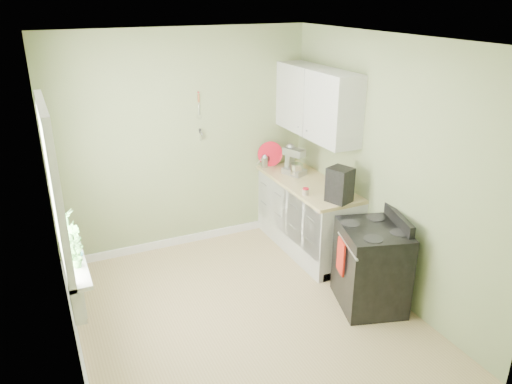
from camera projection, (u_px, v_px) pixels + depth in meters
name	position (u px, v px, depth m)	size (l,w,h in m)	color
floor	(245.00, 317.00, 5.07)	(3.20, 3.60, 0.02)	tan
ceiling	(242.00, 38.00, 4.05)	(3.20, 3.60, 0.02)	white
wall_back	(184.00, 142.00, 6.08)	(3.20, 0.02, 2.70)	#8F9D6B
wall_left	(56.00, 225.00, 3.93)	(0.02, 3.60, 2.70)	#8F9D6B
wall_right	(385.00, 169.00, 5.19)	(0.02, 3.60, 2.70)	#8F9D6B
base_cabinets	(307.00, 217.00, 6.25)	(0.60, 1.60, 0.87)	silver
countertop	(308.00, 183.00, 6.07)	(0.64, 1.60, 0.04)	tan
upper_cabinets	(317.00, 102.00, 5.85)	(0.35, 1.40, 0.80)	silver
window	(53.00, 189.00, 4.12)	(0.06, 1.14, 1.44)	white
window_sill	(73.00, 258.00, 4.40)	(0.18, 1.14, 0.04)	white
radiator	(76.00, 293.00, 4.47)	(0.12, 0.50, 0.35)	white
wall_utensils	(200.00, 124.00, 6.05)	(0.02, 0.14, 0.58)	tan
stove	(371.00, 266.00, 5.11)	(0.81, 0.86, 1.00)	black
stand_mixer	(294.00, 162.00, 6.27)	(0.28, 0.34, 0.37)	#B2B2B7
kettle	(264.00, 161.00, 6.55)	(0.17, 0.10, 0.17)	silver
coffee_maker	(339.00, 186.00, 5.44)	(0.29, 0.31, 0.39)	black
red_tray	(270.00, 154.00, 6.55)	(0.33, 0.33, 0.02)	red
jar	(306.00, 191.00, 5.66)	(0.07, 0.07, 0.08)	#BAA58F
plant_a	(75.00, 252.00, 4.15)	(0.16, 0.11, 0.30)	#3E7B35
plant_b	(73.00, 243.00, 4.30)	(0.17, 0.13, 0.30)	#3E7B35
plant_c	(68.00, 226.00, 4.58)	(0.18, 0.18, 0.32)	#3E7B35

